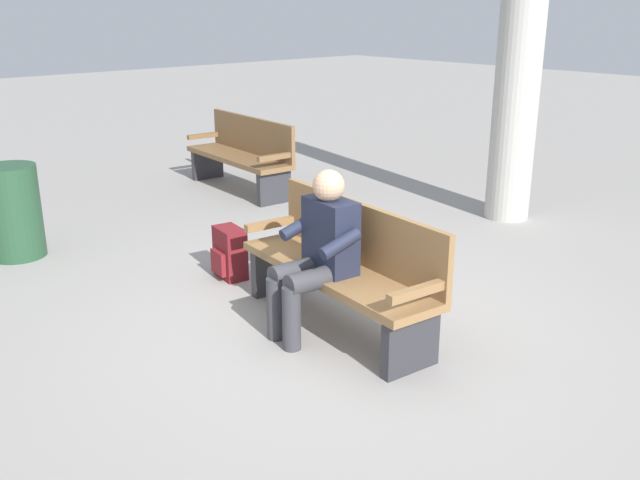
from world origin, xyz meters
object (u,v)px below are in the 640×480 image
person_seated (318,250)px  bench_far (243,154)px  bench_near (344,266)px  support_pillar (521,45)px  trash_bin (13,212)px  backpack (229,253)px

person_seated → bench_far: 4.19m
person_seated → bench_far: (3.67, -2.02, -0.17)m
bench_near → support_pillar: (0.77, -3.23, 1.37)m
bench_far → support_pillar: (-2.92, -1.44, 1.37)m
person_seated → trash_bin: bearing=24.6°
person_seated → backpack: person_seated is taller
person_seated → trash_bin: size_ratio=1.37×
bench_near → trash_bin: (3.08, 1.24, -0.03)m
bench_near → person_seated: 0.29m
bench_near → backpack: 1.35m
backpack → trash_bin: (1.76, 1.16, 0.21)m
person_seated → bench_far: person_seated is taller
bench_near → backpack: bearing=9.9°
backpack → trash_bin: trash_bin is taller
person_seated → backpack: size_ratio=2.67×
trash_bin → bench_far: bearing=-78.6°
bench_near → trash_bin: bearing=28.3°
person_seated → support_pillar: 3.74m
bench_near → support_pillar: bearing=-70.1°
bench_near → bench_far: bearing=-19.4°
person_seated → backpack: 1.38m
bench_near → person_seated: person_seated is taller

